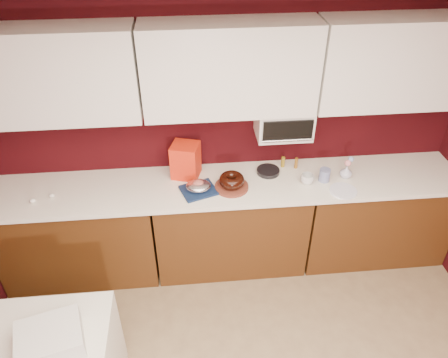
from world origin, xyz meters
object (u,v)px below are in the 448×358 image
Objects in this scene: bundt_cake at (232,180)px; newspaper_stack at (50,339)px; blue_jar at (325,175)px; toaster_oven at (284,122)px; flower_vase at (346,171)px; foil_ham_nest at (198,186)px; coffee_mug at (307,178)px; pandoro_box at (186,160)px.

newspaper_stack is (-1.22, -1.26, -0.16)m from bundt_cake.
newspaper_stack is (-2.01, -1.29, -0.14)m from blue_jar.
toaster_oven is at bearing 41.77° from newspaper_stack.
flower_vase is at bearing 30.81° from newspaper_stack.
foil_ham_nest is at bearing -160.94° from toaster_oven.
toaster_oven is at bearing 129.64° from coffee_mug.
pandoro_box is 1.73m from newspaper_stack.
flower_vase is (0.20, 0.03, 0.01)m from blue_jar.
coffee_mug is at bearing -50.36° from toaster_oven.
blue_jar is at bearing 2.34° from bundt_cake.
foil_ham_nest is 0.28m from pandoro_box.
coffee_mug is 0.16m from blue_jar.
bundt_cake is 1.70× the size of flower_vase.
blue_jar is at bearing 32.66° from newspaper_stack.
pandoro_box reaches higher than coffee_mug.
bundt_cake is at bearing 45.92° from newspaper_stack.
pandoro_box is 2.90× the size of coffee_mug.
flower_vase is (1.27, 0.08, 0.01)m from foil_ham_nest.
blue_jar is (1.16, -0.19, -0.10)m from pandoro_box.
toaster_oven is 2.13× the size of bundt_cake.
flower_vase is at bearing 3.52° from foil_ham_nest.
toaster_oven is 1.48× the size of pandoro_box.
blue_jar is 0.30× the size of newspaper_stack.
toaster_oven is 0.52m from coffee_mug.
coffee_mug is (0.92, 0.02, -0.00)m from foil_ham_nest.
coffee_mug reaches higher than newspaper_stack.
toaster_oven reaches higher than pandoro_box.
flower_vase is (0.35, 0.05, 0.01)m from coffee_mug.
pandoro_box reaches higher than flower_vase.
flower_vase is at bearing 8.74° from coffee_mug.
coffee_mug is (1.01, -0.22, -0.10)m from pandoro_box.
coffee_mug is (0.19, -0.23, -0.42)m from toaster_oven.
coffee_mug is at bearing -170.29° from blue_jar.
flower_vase is at bearing -17.77° from toaster_oven.
flower_vase reaches higher than coffee_mug.
coffee_mug is 0.28× the size of newspaper_stack.
bundt_cake is at bearing 3.73° from foil_ham_nest.
toaster_oven reaches higher than flower_vase.
bundt_cake reaches higher than newspaper_stack.
newspaper_stack is at bearing -134.08° from bundt_cake.
toaster_oven is at bearing 162.23° from flower_vase.
blue_jar is (0.34, -0.20, -0.42)m from toaster_oven.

